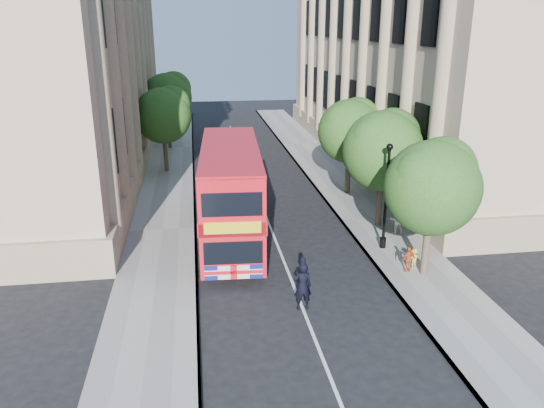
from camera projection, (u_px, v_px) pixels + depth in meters
name	position (u px, v px, depth m)	size (l,w,h in m)	color
ground	(308.00, 322.00, 19.60)	(120.00, 120.00, 0.00)	black
pavement_right	(371.00, 219.00, 29.74)	(3.50, 80.00, 0.12)	gray
pavement_left	(163.00, 230.00, 28.15)	(3.50, 80.00, 0.12)	gray
building_right	(420.00, 44.00, 41.09)	(12.00, 38.00, 18.00)	tan
building_left	(47.00, 46.00, 37.26)	(12.00, 38.00, 18.00)	tan
tree_right_near	(433.00, 182.00, 21.88)	(4.00, 4.00, 6.08)	#473828
tree_right_mid	(384.00, 146.00, 27.44)	(4.20, 4.20, 6.37)	#473828
tree_right_far	(351.00, 128.00, 33.10)	(4.00, 4.00, 6.15)	#473828
tree_left_far	(164.00, 112.00, 37.98)	(4.00, 4.00, 6.30)	#473828
tree_left_back	(168.00, 95.00, 45.39)	(4.20, 4.20, 6.65)	#473828
lamp_post	(386.00, 201.00, 25.11)	(0.32, 0.32, 5.16)	black
double_decker_bus	(231.00, 192.00, 25.99)	(3.36, 10.51, 4.79)	red
box_van	(227.00, 190.00, 30.03)	(2.64, 5.68, 3.17)	black
police_constable	(303.00, 286.00, 20.23)	(0.70, 0.46, 1.92)	black
woman_pedestrian	(397.00, 220.00, 27.36)	(0.73, 0.57, 1.50)	silver
child_a	(409.00, 259.00, 23.14)	(0.69, 0.29, 1.17)	#CA4F23
child_b	(414.00, 258.00, 23.53)	(0.60, 0.35, 0.94)	gold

